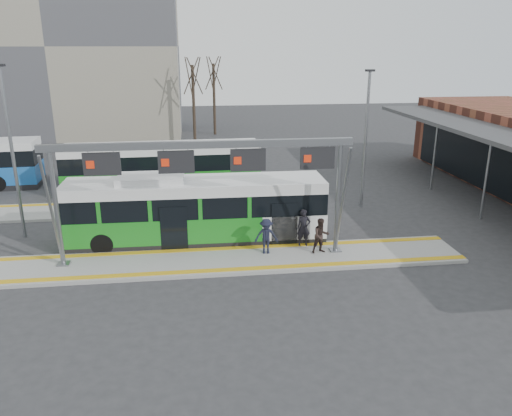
{
  "coord_description": "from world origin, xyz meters",
  "views": [
    {
      "loc": [
        -0.77,
        -20.19,
        9.11
      ],
      "look_at": [
        2.18,
        3.0,
        1.46
      ],
      "focal_mm": 35.0,
      "sensor_mm": 36.0,
      "label": 1
    }
  ],
  "objects": [
    {
      "name": "tactile_main",
      "position": [
        0.0,
        0.0,
        0.16
      ],
      "size": [
        22.0,
        2.65,
        0.02
      ],
      "color": "#C69117",
      "rests_on": "platform_main"
    },
    {
      "name": "gantry",
      "position": [
        -0.35,
        0.25,
        4.3
      ],
      "size": [
        13.0,
        1.68,
        5.2
      ],
      "color": "slate",
      "rests_on": "platform_main"
    },
    {
      "name": "ground",
      "position": [
        0.0,
        0.0,
        0.0
      ],
      "size": [
        120.0,
        120.0,
        0.0
      ],
      "primitive_type": "plane",
      "color": "#2D2D30",
      "rests_on": "ground"
    },
    {
      "name": "platform_main",
      "position": [
        0.0,
        0.0,
        0.07
      ],
      "size": [
        22.0,
        3.0,
        0.15
      ],
      "primitive_type": "cube",
      "color": "gray",
      "rests_on": "ground"
    },
    {
      "name": "bg_bus_green",
      "position": [
        -2.78,
        11.77,
        1.53
      ],
      "size": [
        12.48,
        2.93,
        3.11
      ],
      "rotation": [
        0.0,
        0.0,
        0.02
      ],
      "color": "black",
      "rests_on": "ground"
    },
    {
      "name": "passenger_c",
      "position": [
        2.31,
        0.41,
        0.97
      ],
      "size": [
        1.09,
        0.68,
        1.63
      ],
      "primitive_type": "imported",
      "rotation": [
        0.0,
        0.0,
        -0.07
      ],
      "color": "black",
      "rests_on": "platform_main"
    },
    {
      "name": "passenger_a",
      "position": [
        4.18,
        1.09,
        1.03
      ],
      "size": [
        0.65,
        0.43,
        1.76
      ],
      "primitive_type": "imported",
      "rotation": [
        0.0,
        0.0,
        -0.01
      ],
      "color": "black",
      "rests_on": "platform_main"
    },
    {
      "name": "passenger_b",
      "position": [
        4.77,
        0.17,
        0.96
      ],
      "size": [
        0.89,
        0.75,
        1.62
      ],
      "primitive_type": "imported",
      "rotation": [
        0.0,
        0.0,
        0.19
      ],
      "color": "#2C201D",
      "rests_on": "platform_main"
    },
    {
      "name": "tree_left",
      "position": [
        -0.58,
        28.0,
        6.34
      ],
      "size": [
        1.4,
        1.4,
        8.36
      ],
      "color": "#382B21",
      "rests_on": "ground"
    },
    {
      "name": "platform_second",
      "position": [
        -4.0,
        8.0,
        0.07
      ],
      "size": [
        20.0,
        3.0,
        0.15
      ],
      "primitive_type": "cube",
      "color": "gray",
      "rests_on": "ground"
    },
    {
      "name": "lamp_east",
      "position": [
        8.97,
        6.95,
        4.17
      ],
      "size": [
        0.5,
        0.25,
        7.86
      ],
      "color": "slate",
      "rests_on": "ground"
    },
    {
      "name": "apartment_block",
      "position": [
        -14.0,
        36.0,
        9.21
      ],
      "size": [
        24.5,
        12.5,
        18.4
      ],
      "color": "gray",
      "rests_on": "ground"
    },
    {
      "name": "tree_mid",
      "position": [
        1.6,
        33.28,
        6.29
      ],
      "size": [
        1.4,
        1.4,
        8.3
      ],
      "color": "#382B21",
      "rests_on": "ground"
    },
    {
      "name": "tactile_second",
      "position": [
        -4.0,
        9.15,
        0.16
      ],
      "size": [
        20.0,
        0.35,
        0.02
      ],
      "color": "#C69117",
      "rests_on": "platform_second"
    },
    {
      "name": "lamp_west",
      "position": [
        -9.27,
        4.25,
        4.4
      ],
      "size": [
        0.5,
        0.25,
        8.32
      ],
      "color": "slate",
      "rests_on": "ground"
    },
    {
      "name": "hero_bus",
      "position": [
        -0.8,
        2.66,
        1.54
      ],
      "size": [
        12.29,
        2.76,
        3.37
      ],
      "rotation": [
        0.0,
        0.0,
        -0.01
      ],
      "color": "black",
      "rests_on": "ground"
    }
  ]
}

